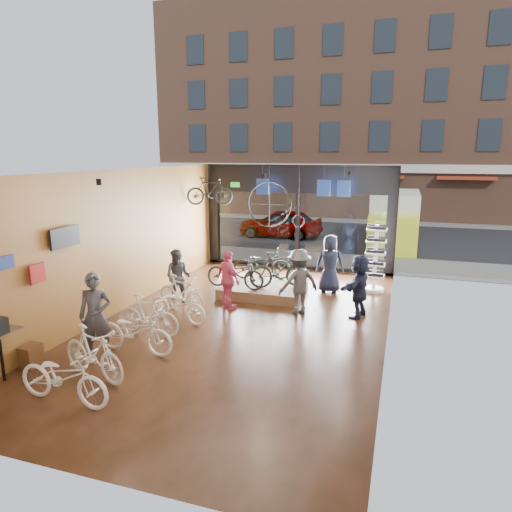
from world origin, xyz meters
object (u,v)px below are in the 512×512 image
at_px(floor_bike_2, 135,332).
at_px(display_bike_left, 235,272).
at_px(customer_5, 359,286).
at_px(floor_bike_0, 64,377).
at_px(customer_4, 330,264).
at_px(floor_bike_5, 181,293).
at_px(customer_0, 96,316).
at_px(penny_farthing, 278,206).
at_px(floor_bike_4, 178,305).
at_px(display_bike_mid, 279,270).
at_px(sunglasses_rack, 375,258).
at_px(street_car, 281,223).
at_px(floor_bike_3, 148,315).
at_px(box_truck, 394,221).
at_px(floor_bike_1, 93,353).
at_px(customer_3, 299,282).
at_px(display_platform, 263,290).
at_px(display_bike_right, 262,264).
at_px(hung_bike, 210,191).
at_px(customer_2, 228,280).
at_px(customer_1, 178,277).

distance_m(floor_bike_2, display_bike_left, 4.31).
xyz_separation_m(display_bike_left, customer_5, (3.62, -0.48, 0.05)).
xyz_separation_m(floor_bike_0, customer_4, (3.30, 7.83, 0.41)).
bearing_deg(floor_bike_5, customer_0, -169.01).
distance_m(customer_0, penny_farthing, 7.53).
height_order(floor_bike_2, floor_bike_4, floor_bike_2).
bearing_deg(floor_bike_2, display_bike_mid, -20.91).
relative_size(customer_5, sunglasses_rack, 0.79).
relative_size(street_car, customer_5, 2.52).
height_order(floor_bike_3, floor_bike_4, floor_bike_3).
xyz_separation_m(box_truck, customer_0, (-5.56, -13.84, -0.31)).
relative_size(display_bike_left, display_bike_mid, 1.02).
distance_m(floor_bike_0, display_bike_mid, 7.15).
bearing_deg(sunglasses_rack, floor_bike_5, -150.01).
xyz_separation_m(floor_bike_1, customer_0, (-0.50, 0.79, 0.41)).
xyz_separation_m(box_truck, customer_3, (-2.15, -9.89, -0.35)).
relative_size(floor_bike_4, customer_3, 0.98).
distance_m(display_platform, customer_3, 2.02).
bearing_deg(display_bike_mid, customer_0, 123.82).
height_order(display_bike_left, customer_3, customer_3).
height_order(floor_bike_4, display_platform, floor_bike_4).
bearing_deg(customer_3, display_bike_right, -90.04).
height_order(box_truck, customer_5, box_truck).
bearing_deg(hung_bike, display_platform, -144.01).
bearing_deg(floor_bike_0, display_bike_left, -4.25).
bearing_deg(display_platform, customer_3, -43.03).
bearing_deg(display_bike_left, display_bike_mid, -62.81).
distance_m(box_truck, customer_4, 7.89).
height_order(floor_bike_1, floor_bike_3, floor_bike_1).
relative_size(street_car, floor_bike_2, 2.29).
distance_m(customer_2, customer_3, 1.94).
bearing_deg(box_truck, customer_1, -118.93).
xyz_separation_m(street_car, floor_bike_4, (0.63, -12.46, -0.26)).
bearing_deg(sunglasses_rack, floor_bike_4, -141.77).
distance_m(floor_bike_5, customer_4, 4.64).
xyz_separation_m(customer_5, sunglasses_rack, (0.24, 2.44, 0.22)).
bearing_deg(street_car, display_bike_right, 11.21).
distance_m(display_platform, customer_4, 2.19).
height_order(street_car, customer_5, customer_5).
distance_m(floor_bike_2, penny_farthing, 7.08).
bearing_deg(penny_farthing, street_car, 104.26).
xyz_separation_m(floor_bike_0, display_platform, (1.44, 6.94, -0.33)).
height_order(floor_bike_0, display_platform, floor_bike_0).
distance_m(customer_1, sunglasses_rack, 5.99).
distance_m(floor_bike_1, sunglasses_rack, 8.80).
distance_m(customer_0, hung_bike, 7.34).
relative_size(customer_3, penny_farthing, 0.92).
bearing_deg(display_bike_right, box_truck, -37.94).
xyz_separation_m(customer_2, penny_farthing, (0.50, 3.34, 1.68)).
bearing_deg(customer_2, display_bike_right, -64.00).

